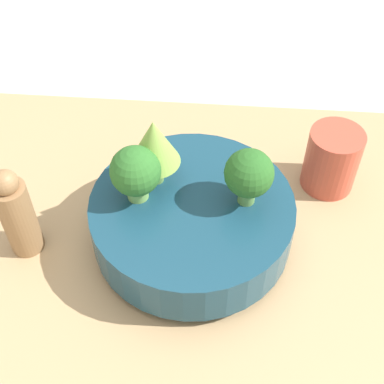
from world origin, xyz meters
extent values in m
plane|color=beige|center=(0.00, 0.00, 0.00)|extent=(6.00, 6.00, 0.00)
cube|color=tan|center=(0.00, 0.00, 0.02)|extent=(1.15, 0.64, 0.03)
cylinder|color=navy|center=(-0.02, -0.03, 0.04)|extent=(0.11, 0.11, 0.01)
cylinder|color=navy|center=(-0.02, -0.03, 0.08)|extent=(0.25, 0.25, 0.06)
cylinder|color=#7AB256|center=(0.04, -0.04, 0.12)|extent=(0.03, 0.03, 0.02)
sphere|color=#2D6B28|center=(0.04, -0.04, 0.15)|extent=(0.06, 0.06, 0.06)
cylinder|color=#609347|center=(0.02, -0.07, 0.12)|extent=(0.02, 0.02, 0.03)
cone|color=#84AD47|center=(0.02, -0.07, 0.17)|extent=(0.06, 0.06, 0.06)
cylinder|color=#609347|center=(-0.09, -0.04, 0.12)|extent=(0.02, 0.02, 0.03)
sphere|color=#286023|center=(-0.09, -0.04, 0.15)|extent=(0.06, 0.06, 0.06)
cylinder|color=#C64C38|center=(-0.21, -0.15, 0.08)|extent=(0.07, 0.07, 0.09)
cylinder|color=#997047|center=(0.19, -0.01, 0.09)|extent=(0.04, 0.04, 0.11)
sphere|color=#997047|center=(0.19, -0.01, 0.15)|extent=(0.03, 0.03, 0.03)
camera|label=1|loc=(-0.06, 0.39, 0.60)|focal=50.00mm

